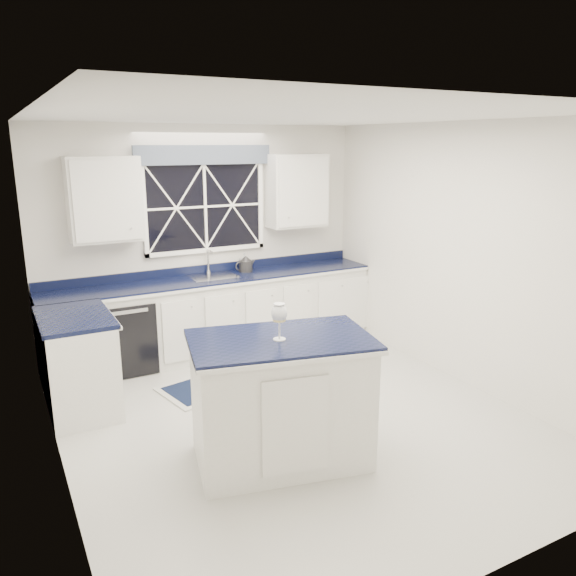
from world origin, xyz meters
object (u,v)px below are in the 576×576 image
dishwasher (124,334)px  wine_glass (279,315)px  faucet (209,261)px  island (281,400)px  kettle (246,264)px  soap_bottle (244,261)px

dishwasher → wine_glass: bearing=-75.8°
wine_glass → faucet: bearing=80.5°
island → kettle: kettle is taller
island → soap_bottle: (0.91, 2.73, 0.52)m
dishwasher → island: size_ratio=0.53×
kettle → wine_glass: bearing=-118.2°
island → soap_bottle: bearing=84.2°
island → kettle: 2.80m
island → kettle: size_ratio=5.46×
faucet → kettle: 0.46m
faucet → island: 2.79m
faucet → kettle: (0.44, -0.09, -0.07)m
island → soap_bottle: soap_bottle is taller
wine_glass → soap_bottle: 2.92m
dishwasher → wine_glass: 2.75m
soap_bottle → wine_glass: bearing=-108.7°
dishwasher → faucet: size_ratio=2.72×
dishwasher → island: island is taller
dishwasher → soap_bottle: bearing=7.9°
faucet → soap_bottle: bearing=3.1°
kettle → soap_bottle: (0.04, 0.11, 0.01)m
island → soap_bottle: size_ratio=7.23×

